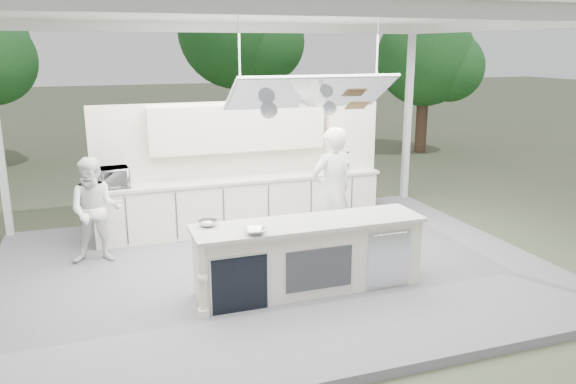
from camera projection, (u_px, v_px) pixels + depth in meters
name	position (u px, v px, depth m)	size (l,w,h in m)	color
ground	(275.00, 274.00, 8.39)	(90.00, 90.00, 0.00)	#454B33
stage_deck	(275.00, 270.00, 8.38)	(8.00, 6.00, 0.12)	slate
tent	(273.00, 14.00, 7.45)	(8.20, 6.20, 3.86)	white
demo_island	(308.00, 256.00, 7.46)	(3.10, 0.79, 0.95)	beige
back_counter	(242.00, 203.00, 9.98)	(5.08, 0.72, 0.95)	beige
back_wall_unit	(261.00, 145.00, 10.07)	(5.05, 0.48, 2.25)	beige
tree_cluster	(167.00, 47.00, 16.45)	(19.55, 9.40, 5.85)	#4B3625
head_chef	(332.00, 191.00, 8.68)	(0.73, 0.48, 2.01)	white
sous_chef	(96.00, 211.00, 8.36)	(0.78, 0.61, 1.61)	white
toaster_oven	(110.00, 178.00, 9.09)	(0.59, 0.40, 0.33)	silver
bowl_large	(255.00, 231.00, 6.87)	(0.28, 0.28, 0.07)	silver
bowl_small	(208.00, 223.00, 7.17)	(0.24, 0.24, 0.08)	#B5B8BC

